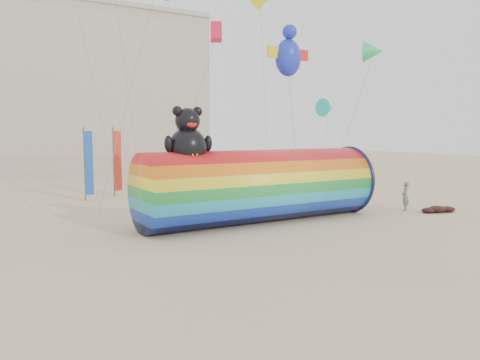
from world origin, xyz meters
TOP-DOWN VIEW (x-y plane):
  - ground at (0.00, 0.00)m, footprint 160.00×160.00m
  - windsock_assembly at (2.11, 2.13)m, footprint 13.36×4.07m
  - kite_handler at (11.81, 0.49)m, footprint 0.77×0.69m
  - fabric_bundle at (13.05, -1.00)m, footprint 2.62×1.35m
  - festival_banners at (-0.46, 15.92)m, footprint 8.60×2.13m
  - flying_kites at (-0.08, 6.98)m, footprint 29.66×13.71m

SIDE VIEW (x-z plane):
  - ground at x=0.00m, z-range 0.00..0.00m
  - fabric_bundle at x=13.05m, z-range -0.03..0.37m
  - kite_handler at x=11.81m, z-range 0.00..1.78m
  - windsock_assembly at x=2.11m, z-range -1.04..5.12m
  - festival_banners at x=-0.46m, z-range 0.04..5.24m
  - flying_kites at x=-0.08m, z-range 7.48..17.37m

